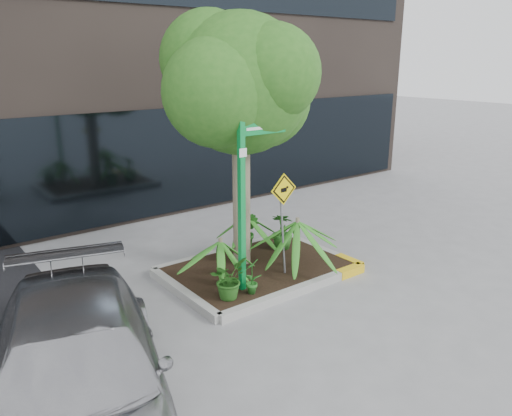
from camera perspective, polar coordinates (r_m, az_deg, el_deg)
ground at (r=9.06m, az=0.42°, el=-8.40°), size 80.00×80.00×0.00m
planter at (r=9.34m, az=0.51°, el=-6.90°), size 3.35×2.36×0.15m
tree at (r=8.80m, az=-1.86°, el=13.92°), size 3.12×2.77×4.68m
palm_front at (r=8.95m, az=4.77°, el=-1.50°), size 1.09×1.09×1.21m
palm_left at (r=8.40m, az=-4.09°, el=-3.79°), size 0.91×0.91×1.01m
palm_back at (r=9.70m, az=-1.07°, el=-0.88°), size 0.92×0.92×1.02m
parked_car at (r=5.81m, az=-19.78°, el=-17.63°), size 3.05×4.90×1.33m
shrub_a at (r=8.04m, az=-3.20°, el=-8.09°), size 0.79×0.79×0.65m
shrub_b at (r=10.04m, az=3.02°, el=-2.63°), size 0.58×0.58×0.74m
shrub_c at (r=8.18m, az=-0.48°, el=-7.73°), size 0.44×0.44×0.62m
shrub_d at (r=9.81m, az=-1.06°, el=-2.75°), size 0.63×0.63×0.84m
street_sign_post at (r=7.91m, az=-1.57°, el=3.08°), size 0.95×0.93×3.20m
cattle_sign at (r=8.66m, az=3.11°, el=0.18°), size 0.56×0.21×1.82m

